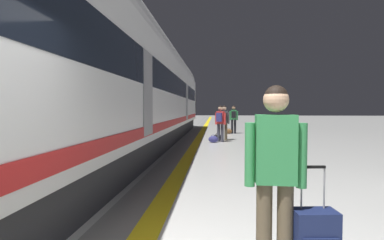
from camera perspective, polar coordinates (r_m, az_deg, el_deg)
name	(u,v)px	position (r m, az deg, el deg)	size (l,w,h in m)	color
safety_line_strip	(194,146)	(11.93, 0.46, -5.10)	(0.36, 80.00, 0.01)	yellow
tactile_edge_band	(185,146)	(11.96, -1.39, -5.09)	(0.73, 80.00, 0.01)	slate
high_speed_train	(137,84)	(11.66, -10.78, 6.98)	(2.94, 28.02, 4.97)	#38383D
traveller_foreground	(275,167)	(2.77, 16.03, -8.82)	(0.55, 0.23, 1.76)	brown
passenger_near	(220,120)	(13.35, 5.57, -0.08)	(0.49, 0.40, 1.66)	#383842
duffel_bag_near	(213,139)	(13.09, 4.21, -3.79)	(0.44, 0.26, 0.36)	navy
passenger_mid	(224,120)	(14.08, 6.32, 0.06)	(0.52, 0.35, 1.67)	brown
duffel_bag_mid	(217,137)	(13.89, 5.03, -3.44)	(0.44, 0.26, 0.36)	black
passenger_far	(234,117)	(17.86, 8.18, 0.59)	(0.53, 0.34, 1.70)	black
duffel_bag_far	(228,131)	(17.66, 7.18, -2.21)	(0.44, 0.26, 0.36)	brown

